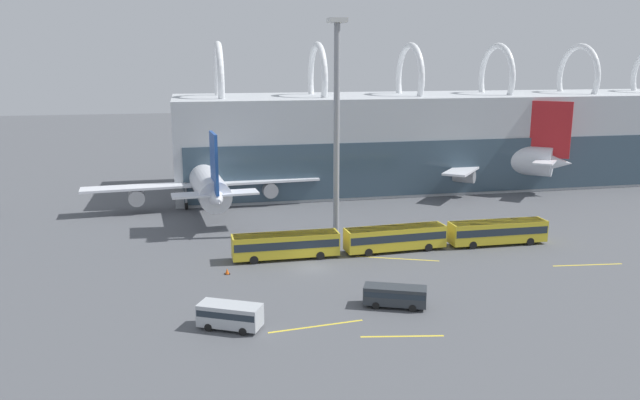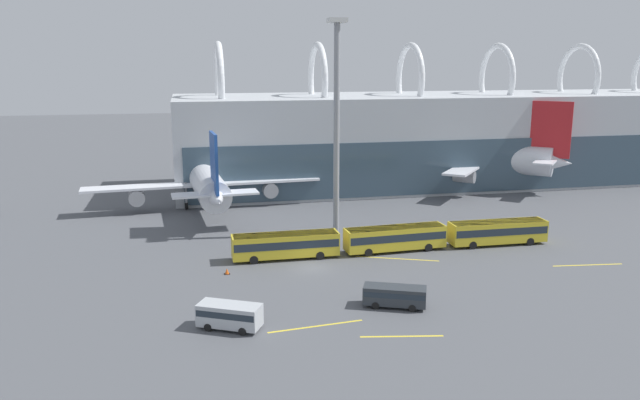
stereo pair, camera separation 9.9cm
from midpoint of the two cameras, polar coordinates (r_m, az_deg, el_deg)
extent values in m
plane|color=#515459|center=(70.83, -0.69, -6.21)|extent=(440.00, 440.00, 0.00)
cube|color=#B2B7BC|center=(129.93, 18.96, 5.54)|extent=(137.69, 24.67, 16.69)
cube|color=#384C5B|center=(119.97, 21.87, 3.21)|extent=(134.94, 0.20, 9.18)
torus|color=white|center=(110.75, -9.17, 10.72)|extent=(1.10, 13.36, 13.36)
torus|color=white|center=(113.03, -0.20, 10.91)|extent=(1.10, 13.36, 13.36)
torus|color=white|center=(117.84, 8.23, 10.85)|extent=(1.10, 13.36, 13.36)
torus|color=white|center=(124.90, 15.85, 10.61)|extent=(1.10, 13.36, 13.36)
torus|color=white|center=(133.85, 22.54, 10.24)|extent=(1.10, 13.36, 13.36)
cylinder|color=silver|center=(101.36, -10.65, 2.12)|extent=(7.02, 33.69, 4.47)
sphere|color=silver|center=(117.79, -11.52, 3.54)|extent=(4.38, 4.38, 4.38)
cone|color=silver|center=(85.06, -9.44, 0.16)|extent=(4.79, 7.65, 4.24)
cube|color=silver|center=(99.51, -10.50, 1.48)|extent=(36.96, 6.56, 0.35)
cylinder|color=gray|center=(99.31, -16.38, 0.29)|extent=(2.70, 3.91, 2.42)
cylinder|color=gray|center=(101.34, -4.68, 1.01)|extent=(2.70, 3.91, 2.42)
cube|color=#1E4799|center=(84.98, -9.63, 3.38)|extent=(0.83, 5.67, 8.08)
cube|color=silver|center=(85.76, -9.52, 0.57)|extent=(11.82, 4.08, 0.28)
cylinder|color=gray|center=(112.77, -11.21, 1.95)|extent=(0.36, 0.36, 3.75)
cylinder|color=black|center=(113.12, -11.17, 1.02)|extent=(0.53, 1.13, 1.10)
cylinder|color=gray|center=(99.57, -12.13, 0.51)|extent=(0.36, 0.36, 3.75)
cylinder|color=black|center=(99.97, -12.08, -0.54)|extent=(0.53, 1.13, 1.10)
cylinder|color=gray|center=(100.15, -8.82, 0.71)|extent=(0.36, 0.36, 3.75)
cylinder|color=black|center=(100.55, -8.78, -0.34)|extent=(0.53, 1.13, 1.10)
cylinder|color=silver|center=(118.01, 13.40, 3.92)|extent=(25.89, 22.88, 5.10)
sphere|color=silver|center=(122.47, 6.69, 4.48)|extent=(4.99, 4.99, 4.99)
cone|color=silver|center=(115.28, 20.51, 3.26)|extent=(8.08, 7.87, 4.84)
cube|color=silver|center=(117.72, 14.22, 3.41)|extent=(23.10, 26.48, 0.35)
cylinder|color=gray|center=(109.54, 13.08, 2.11)|extent=(4.12, 3.93, 2.11)
cylinder|color=gray|center=(126.37, 15.15, 3.37)|extent=(4.12, 3.93, 2.11)
cube|color=red|center=(114.67, 20.37, 6.05)|extent=(5.44, 4.66, 9.67)
cube|color=silver|center=(115.30, 20.17, 3.54)|extent=(10.97, 12.20, 0.28)
cylinder|color=gray|center=(121.26, 8.80, 2.99)|extent=(0.36, 0.36, 4.61)
cylinder|color=black|center=(121.66, 8.76, 1.92)|extent=(1.13, 1.05, 1.10)
cylinder|color=gray|center=(114.86, 13.77, 2.24)|extent=(0.36, 0.36, 4.61)
cylinder|color=black|center=(115.28, 13.71, 1.12)|extent=(1.13, 1.05, 1.10)
cylinder|color=gray|center=(121.21, 14.55, 2.73)|extent=(0.36, 0.36, 4.61)
cylinder|color=black|center=(121.61, 14.49, 1.66)|extent=(1.13, 1.05, 1.10)
cube|color=gold|center=(73.56, -3.14, -4.11)|extent=(12.57, 2.71, 2.66)
cube|color=#232D38|center=(73.48, -3.14, -3.91)|extent=(12.31, 2.74, 0.93)
cube|color=silver|center=(73.20, -3.15, -3.16)|extent=(12.19, 2.63, 0.12)
cylinder|color=black|center=(75.74, -0.35, -4.54)|extent=(1.00, 0.30, 1.00)
cylinder|color=black|center=(73.41, 0.04, -5.11)|extent=(1.00, 0.30, 1.00)
cylinder|color=black|center=(74.63, -6.24, -4.89)|extent=(1.00, 0.30, 1.00)
cylinder|color=black|center=(72.27, -6.03, -5.47)|extent=(1.00, 0.30, 1.00)
cube|color=gold|center=(76.91, 6.92, -3.43)|extent=(12.69, 3.39, 2.66)
cube|color=#232D38|center=(76.83, 6.92, -3.24)|extent=(12.44, 3.41, 0.93)
cube|color=silver|center=(76.57, 6.94, -2.52)|extent=(12.31, 3.29, 0.12)
cylinder|color=black|center=(79.84, 9.15, -3.80)|extent=(1.02, 0.36, 1.00)
cylinder|color=black|center=(77.68, 9.91, -4.30)|extent=(1.02, 0.36, 1.00)
cylinder|color=black|center=(77.03, 3.85, -4.28)|extent=(1.02, 0.36, 1.00)
cylinder|color=black|center=(74.79, 4.48, -4.81)|extent=(1.02, 0.36, 1.00)
cube|color=gold|center=(82.17, 15.96, -2.79)|extent=(12.58, 2.79, 2.66)
cube|color=#232D38|center=(82.10, 15.97, -2.61)|extent=(12.33, 2.82, 0.93)
cube|color=silver|center=(81.85, 16.01, -1.93)|extent=(12.20, 2.71, 0.12)
cylinder|color=black|center=(85.37, 17.85, -3.18)|extent=(1.00, 0.31, 1.00)
cylinder|color=black|center=(83.30, 18.68, -3.63)|extent=(1.00, 0.31, 1.00)
cylinder|color=black|center=(81.88, 13.08, -3.56)|extent=(1.00, 0.31, 1.00)
cylinder|color=black|center=(79.72, 13.83, -4.04)|extent=(1.00, 0.31, 1.00)
cube|color=#2D3338|center=(60.13, 6.89, -8.64)|extent=(6.22, 4.16, 1.71)
cube|color=#232D38|center=(60.03, 6.90, -8.39)|extent=(6.07, 4.11, 0.51)
cylinder|color=black|center=(59.66, 5.14, -9.60)|extent=(0.73, 0.47, 0.70)
cylinder|color=black|center=(61.43, 5.32, -8.93)|extent=(0.73, 0.47, 0.70)
cylinder|color=black|center=(59.48, 8.47, -9.77)|extent=(0.73, 0.47, 0.70)
cylinder|color=black|center=(61.25, 8.55, -9.09)|extent=(0.73, 0.47, 0.70)
cube|color=#B2B7BC|center=(55.67, -8.22, -10.35)|extent=(5.89, 4.45, 1.93)
cube|color=#232D38|center=(55.55, -8.23, -10.06)|extent=(5.76, 4.39, 0.58)
cylinder|color=black|center=(56.33, -6.25, -11.02)|extent=(0.72, 0.51, 0.70)
cylinder|color=black|center=(54.59, -7.05, -11.84)|extent=(0.72, 0.51, 0.70)
cylinder|color=black|center=(57.49, -9.27, -10.61)|extent=(0.72, 0.51, 0.70)
cylinder|color=black|center=(55.78, -10.15, -11.40)|extent=(0.72, 0.51, 0.70)
cylinder|color=gray|center=(81.40, 1.56, 6.22)|extent=(0.78, 0.78, 27.55)
cube|color=silver|center=(81.03, 1.62, 16.11)|extent=(2.27, 2.27, 0.57)
cube|color=yellow|center=(74.49, 7.09, -5.34)|extent=(9.14, 4.01, 0.01)
cube|color=yellow|center=(54.60, 7.54, -12.25)|extent=(7.04, 1.52, 0.01)
cube|color=yellow|center=(78.01, 23.30, -5.48)|extent=(8.28, 1.19, 0.01)
cube|color=yellow|center=(56.01, -0.33, -11.47)|extent=(8.72, 1.14, 0.01)
cube|color=black|center=(69.54, -8.45, -6.70)|extent=(0.62, 0.62, 0.02)
cone|color=#EA5914|center=(69.43, -8.46, -6.45)|extent=(0.46, 0.46, 0.63)
camera|label=1|loc=(0.05, -89.97, 0.01)|focal=35.00mm
camera|label=2|loc=(0.05, 90.03, -0.01)|focal=35.00mm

